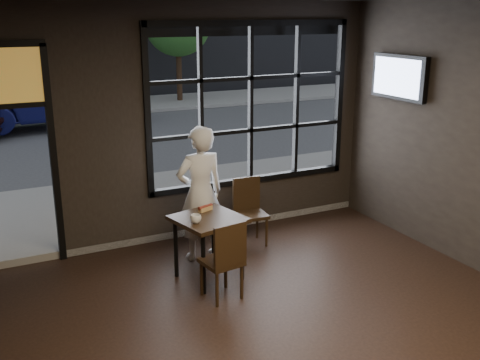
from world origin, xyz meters
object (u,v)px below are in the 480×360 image
chair_near (221,259)px  man (200,193)px  cafe_table (209,248)px  navy_car (50,96)px

chair_near → man: bearing=-109.3°
cafe_table → navy_car: size_ratio=0.17×
man → navy_car: (-0.45, 9.57, 0.01)m
cafe_table → man: man is taller
man → cafe_table: bearing=74.0°
cafe_table → chair_near: 0.50m
chair_near → man: (0.20, 1.08, 0.40)m
navy_car → chair_near: bearing=176.1°
cafe_table → man: size_ratio=0.45×
chair_near → navy_car: 10.67m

